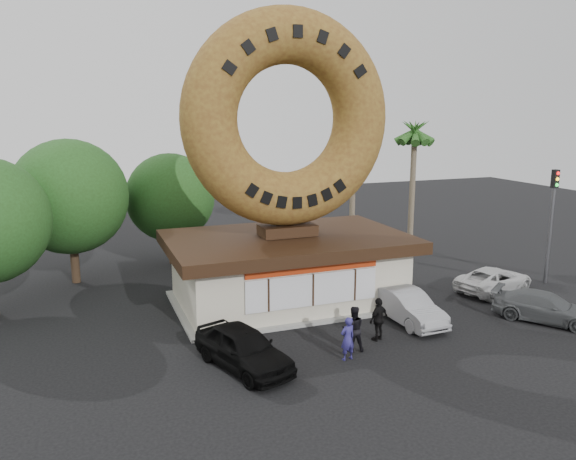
# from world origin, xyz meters

# --- Properties ---
(ground) EXTENTS (90.00, 90.00, 0.00)m
(ground) POSITION_xyz_m (0.00, 0.00, 0.00)
(ground) COLOR black
(ground) RESTS_ON ground
(donut_shop) EXTENTS (11.20, 7.20, 3.80)m
(donut_shop) POSITION_xyz_m (0.00, 5.98, 1.77)
(donut_shop) COLOR beige
(donut_shop) RESTS_ON ground
(giant_donut) EXTENTS (9.72, 2.48, 9.72)m
(giant_donut) POSITION_xyz_m (0.00, 6.00, 8.66)
(giant_donut) COLOR olive
(giant_donut) RESTS_ON donut_shop
(tree_west) EXTENTS (6.00, 6.00, 7.65)m
(tree_west) POSITION_xyz_m (-9.50, 13.00, 4.64)
(tree_west) COLOR #473321
(tree_west) RESTS_ON ground
(tree_mid) EXTENTS (5.20, 5.20, 6.63)m
(tree_mid) POSITION_xyz_m (-4.00, 15.00, 4.02)
(tree_mid) COLOR #473321
(tree_mid) RESTS_ON ground
(palm_near) EXTENTS (2.60, 2.60, 9.75)m
(palm_near) POSITION_xyz_m (7.50, 14.00, 8.41)
(palm_near) COLOR #726651
(palm_near) RESTS_ON ground
(palm_far) EXTENTS (2.60, 2.60, 8.75)m
(palm_far) POSITION_xyz_m (11.00, 12.50, 7.48)
(palm_far) COLOR #726651
(palm_far) RESTS_ON ground
(street_lamp) EXTENTS (2.11, 0.20, 8.00)m
(street_lamp) POSITION_xyz_m (-1.86, 16.00, 4.48)
(street_lamp) COLOR #59595E
(street_lamp) RESTS_ON ground
(traffic_signal) EXTENTS (0.30, 0.38, 6.07)m
(traffic_signal) POSITION_xyz_m (14.00, 3.99, 3.87)
(traffic_signal) COLOR #59595E
(traffic_signal) RESTS_ON ground
(person_left) EXTENTS (0.66, 0.49, 1.66)m
(person_left) POSITION_xyz_m (-0.18, -0.77, 0.83)
(person_left) COLOR navy
(person_left) RESTS_ON ground
(person_center) EXTENTS (1.00, 0.85, 1.79)m
(person_center) POSITION_xyz_m (0.37, -0.14, 0.90)
(person_center) COLOR black
(person_center) RESTS_ON ground
(person_right) EXTENTS (1.12, 0.79, 1.77)m
(person_right) POSITION_xyz_m (1.80, 0.42, 0.89)
(person_right) COLOR black
(person_right) RESTS_ON ground
(car_black) EXTENTS (3.13, 4.79, 1.52)m
(car_black) POSITION_xyz_m (-3.96, -0.05, 0.76)
(car_black) COLOR black
(car_black) RESTS_ON ground
(car_silver) EXTENTS (1.63, 4.28, 1.39)m
(car_silver) POSITION_xyz_m (3.99, 1.76, 0.70)
(car_silver) COLOR #939497
(car_silver) RESTS_ON ground
(car_grey) EXTENTS (4.00, 4.58, 1.27)m
(car_grey) POSITION_xyz_m (9.67, -0.32, 0.63)
(car_grey) COLOR #55585A
(car_grey) RESTS_ON ground
(car_white) EXTENTS (4.89, 3.23, 1.25)m
(car_white) POSITION_xyz_m (10.41, 3.80, 0.62)
(car_white) COLOR silver
(car_white) RESTS_ON ground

